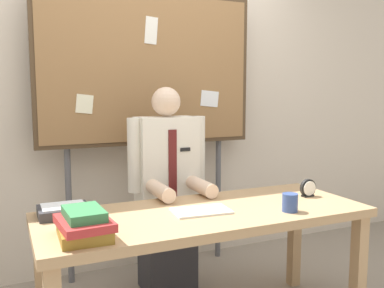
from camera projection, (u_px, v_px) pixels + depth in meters
name	position (u px, v px, depth m)	size (l,w,h in m)	color
back_wall	(141.00, 95.00, 3.31)	(6.40, 0.08, 2.70)	beige
desk	(205.00, 225.00, 2.36)	(1.82, 0.71, 0.72)	tan
person	(167.00, 198.00, 2.89)	(0.55, 0.56, 1.41)	#2D2D33
bulletin_board	(149.00, 72.00, 3.11)	(1.64, 0.09, 2.10)	#4C3823
book_stack	(84.00, 225.00, 1.90)	(0.24, 0.31, 0.13)	olive
open_notebook	(201.00, 211.00, 2.31)	(0.31, 0.19, 0.01)	white
desk_clock	(308.00, 189.00, 2.65)	(0.11, 0.04, 0.11)	black
coffee_mug	(290.00, 203.00, 2.32)	(0.09, 0.09, 0.10)	#334C8C
paper_tray	(64.00, 211.00, 2.24)	(0.26, 0.20, 0.06)	#333338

